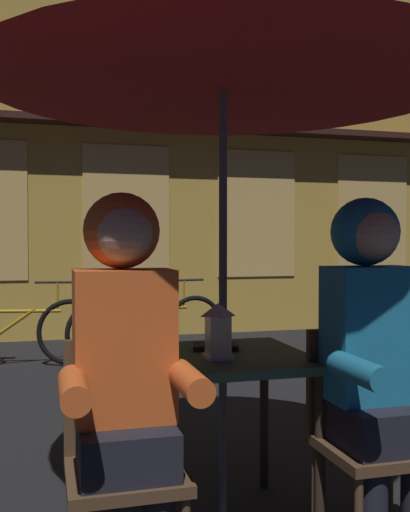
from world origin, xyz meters
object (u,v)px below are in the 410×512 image
(patio_umbrella, at_px, (223,47))
(bicycle_third, at_px, (148,328))
(chair_right, at_px, (366,428))
(bicycle_second, at_px, (17,331))
(person_right_hooded, at_px, (375,340))
(person_left_hooded, at_px, (125,353))
(lantern, at_px, (218,329))
(book, at_px, (216,346))
(cafe_table, at_px, (223,377))
(chair_left, at_px, (123,451))

(patio_umbrella, distance_m, bicycle_third, 3.86)
(chair_right, bearing_deg, bicycle_second, 110.61)
(person_right_hooded, height_order, bicycle_third, person_right_hooded)
(chair_right, height_order, person_left_hooded, person_left_hooded)
(lantern, xyz_separation_m, book, (0.05, 0.21, -0.11))
(chair_right, relative_size, book, 4.35)
(patio_umbrella, distance_m, lantern, 1.20)
(person_right_hooded, relative_size, bicycle_second, 0.84)
(lantern, xyz_separation_m, person_right_hooded, (0.53, -0.33, -0.01))
(person_right_hooded, bearing_deg, cafe_table, 138.43)
(person_right_hooded, relative_size, book, 7.00)
(chair_left, distance_m, book, 0.73)
(cafe_table, xyz_separation_m, lantern, (-0.05, -0.09, 0.22))
(patio_umbrella, height_order, lantern, patio_umbrella)
(bicycle_third, bearing_deg, cafe_table, -94.31)
(lantern, relative_size, chair_left, 0.27)
(cafe_table, distance_m, lantern, 0.25)
(chair_left, bearing_deg, patio_umbrella, 37.55)
(chair_right, xyz_separation_m, person_right_hooded, (0.00, -0.06, 0.36))
(lantern, xyz_separation_m, bicycle_third, (0.31, 3.54, -0.51))
(lantern, distance_m, chair_left, 0.63)
(lantern, bearing_deg, person_left_hooded, -142.22)
(person_right_hooded, relative_size, bicycle_third, 0.84)
(bicycle_third, bearing_deg, book, -94.39)
(lantern, relative_size, bicycle_third, 0.14)
(chair_left, bearing_deg, chair_right, 0.00)
(bicycle_second, distance_m, book, 3.64)
(cafe_table, xyz_separation_m, book, (0.00, 0.12, 0.11))
(cafe_table, relative_size, bicycle_third, 0.44)
(chair_right, distance_m, person_right_hooded, 0.36)
(cafe_table, distance_m, person_left_hooded, 0.67)
(cafe_table, relative_size, lantern, 3.20)
(chair_left, xyz_separation_m, person_left_hooded, (-0.00, -0.06, 0.36))
(person_left_hooded, relative_size, bicycle_third, 0.84)
(patio_umbrella, distance_m, bicycle_second, 4.10)
(chair_right, height_order, bicycle_second, chair_right)
(bicycle_second, bearing_deg, person_left_hooded, -82.50)
(book, bearing_deg, bicycle_third, 99.50)
(chair_left, distance_m, person_right_hooded, 1.03)
(cafe_table, distance_m, bicycle_second, 3.74)
(patio_umbrella, height_order, book, patio_umbrella)
(cafe_table, height_order, chair_right, chair_right)
(bicycle_second, bearing_deg, lantern, -75.39)
(person_left_hooded, height_order, bicycle_second, person_left_hooded)
(chair_left, relative_size, chair_right, 1.00)
(lantern, distance_m, chair_right, 0.70)
(cafe_table, xyz_separation_m, chair_left, (-0.48, -0.37, -0.15))
(chair_left, bearing_deg, person_left_hooded, -90.00)
(lantern, distance_m, bicycle_second, 3.84)
(chair_right, distance_m, book, 0.73)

